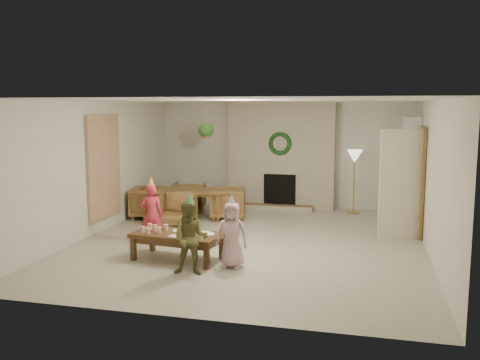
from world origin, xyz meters
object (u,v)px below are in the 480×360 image
(child_pink, at_px, (232,235))
(child_plaid, at_px, (191,238))
(dining_chair_right, at_px, (227,203))
(dining_chair_left, at_px, (149,202))
(dining_chair_near, at_px, (178,210))
(dining_chair_far, at_px, (189,197))
(coffee_table_top, at_px, (178,235))
(child_red, at_px, (152,214))
(dining_table, at_px, (184,204))

(child_pink, bearing_deg, child_plaid, -134.29)
(dining_chair_right, height_order, child_plaid, child_plaid)
(child_pink, bearing_deg, dining_chair_left, 132.25)
(dining_chair_near, xyz_separation_m, dining_chair_far, (-0.29, 1.49, 0.00))
(child_pink, bearing_deg, coffee_table_top, 170.33)
(dining_chair_left, bearing_deg, dining_chair_near, -135.00)
(coffee_table_top, relative_size, child_red, 1.31)
(dining_chair_left, bearing_deg, child_pink, -149.30)
(dining_chair_left, bearing_deg, dining_chair_far, -45.00)
(dining_chair_left, xyz_separation_m, coffee_table_top, (1.72, -2.81, 0.06))
(dining_chair_right, xyz_separation_m, child_pink, (0.96, -3.30, 0.16))
(dining_table, height_order, dining_chair_left, dining_chair_left)
(child_red, bearing_deg, dining_table, -98.04)
(dining_chair_left, height_order, coffee_table_top, dining_chair_left)
(dining_chair_far, distance_m, dining_chair_right, 1.22)
(dining_chair_far, height_order, coffee_table_top, dining_chair_far)
(dining_chair_far, bearing_deg, child_pink, 106.93)
(dining_chair_far, height_order, dining_chair_right, same)
(dining_chair_near, xyz_separation_m, child_red, (0.06, -1.43, 0.20))
(dining_chair_right, xyz_separation_m, coffee_table_top, (0.04, -3.13, 0.06))
(dining_chair_far, height_order, child_red, child_red)
(dining_chair_far, xyz_separation_m, child_red, (0.35, -2.92, 0.20))
(dining_chair_far, xyz_separation_m, dining_chair_left, (-0.60, -0.89, 0.00))
(dining_table, distance_m, dining_chair_left, 0.76)
(coffee_table_top, bearing_deg, child_red, 142.44)
(dining_chair_left, relative_size, child_red, 0.69)
(coffee_table_top, distance_m, child_red, 1.10)
(dining_chair_right, height_order, coffee_table_top, dining_chair_right)
(dining_chair_left, bearing_deg, dining_chair_right, -90.00)
(dining_chair_right, distance_m, child_pink, 3.44)
(child_pink, bearing_deg, child_red, 151.61)
(dining_table, height_order, child_red, child_red)
(coffee_table_top, xyz_separation_m, child_red, (-0.77, 0.77, 0.13))
(dining_table, bearing_deg, dining_chair_near, -90.00)
(dining_chair_near, relative_size, dining_chair_far, 1.00)
(child_red, relative_size, child_pink, 1.07)
(dining_chair_left, xyz_separation_m, child_red, (0.95, -2.03, 0.20))
(dining_chair_far, distance_m, child_red, 2.95)
(dining_table, bearing_deg, dining_chair_far, 90.00)
(child_plaid, bearing_deg, coffee_table_top, 115.43)
(dining_chair_near, height_order, child_red, child_red)
(dining_chair_near, bearing_deg, child_pink, -64.45)
(coffee_table_top, height_order, child_plaid, child_plaid)
(dining_chair_left, xyz_separation_m, child_pink, (2.64, -2.97, 0.16))
(coffee_table_top, bearing_deg, child_pink, -2.74)
(dining_chair_near, relative_size, dining_chair_right, 1.00)
(child_plaid, relative_size, child_pink, 1.07)
(dining_table, bearing_deg, child_plaid, -79.44)
(dining_chair_near, height_order, child_pink, child_pink)
(dining_chair_near, distance_m, child_plaid, 3.13)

